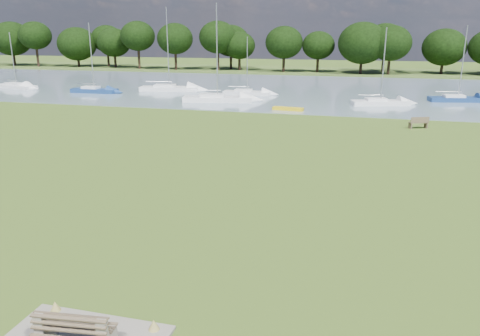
% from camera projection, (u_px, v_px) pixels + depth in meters
% --- Properties ---
extents(ground, '(220.00, 220.00, 0.00)m').
position_uv_depth(ground, '(228.00, 184.00, 24.75)').
color(ground, '#516724').
extents(river, '(220.00, 40.00, 0.10)m').
position_uv_depth(river, '(313.00, 90.00, 63.73)').
color(river, slate).
rests_on(river, ground).
extents(far_bank, '(220.00, 20.00, 0.40)m').
position_uv_depth(far_bank, '(329.00, 72.00, 91.57)').
color(far_bank, '#4C6626').
rests_on(far_bank, ground).
extents(bench_pair, '(2.09, 1.37, 1.06)m').
position_uv_depth(bench_pair, '(72.00, 336.00, 11.60)').
color(bench_pair, gray).
rests_on(bench_pair, concrete_pad).
extents(riverbank_bench, '(1.66, 1.08, 0.99)m').
position_uv_depth(riverbank_bench, '(419.00, 123.00, 38.54)').
color(riverbank_bench, brown).
rests_on(riverbank_bench, ground).
extents(kayak, '(3.17, 1.05, 0.31)m').
position_uv_depth(kayak, '(288.00, 109.00, 47.10)').
color(kayak, yellow).
rests_on(kayak, river).
extents(tree_line, '(123.97, 8.36, 10.12)m').
position_uv_depth(tree_line, '(279.00, 40.00, 88.42)').
color(tree_line, black).
rests_on(tree_line, far_bank).
extents(sailboat_0, '(8.04, 3.78, 10.60)m').
position_uv_depth(sailboat_0, '(217.00, 97.00, 52.81)').
color(sailboat_0, white).
rests_on(sailboat_0, river).
extents(sailboat_1, '(6.04, 1.83, 8.68)m').
position_uv_depth(sailboat_1, '(94.00, 89.00, 60.21)').
color(sailboat_1, navy).
rests_on(sailboat_1, river).
extents(sailboat_3, '(7.02, 3.64, 7.50)m').
position_uv_depth(sailboat_3, '(16.00, 85.00, 64.97)').
color(sailboat_3, white).
rests_on(sailboat_3, river).
extents(sailboat_5, '(6.35, 3.46, 8.08)m').
position_uv_depth(sailboat_5, '(380.00, 101.00, 50.39)').
color(sailboat_5, white).
rests_on(sailboat_5, river).
extents(sailboat_6, '(6.55, 2.92, 8.30)m').
position_uv_depth(sailboat_6, '(457.00, 97.00, 52.82)').
color(sailboat_6, navy).
rests_on(sailboat_6, river).
extents(sailboat_7, '(5.98, 1.87, 7.03)m').
position_uv_depth(sailboat_7, '(247.00, 91.00, 58.39)').
color(sailboat_7, white).
rests_on(sailboat_7, river).
extents(sailboat_8, '(7.99, 3.43, 10.59)m').
position_uv_depth(sailboat_8, '(169.00, 87.00, 62.18)').
color(sailboat_8, white).
rests_on(sailboat_8, river).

